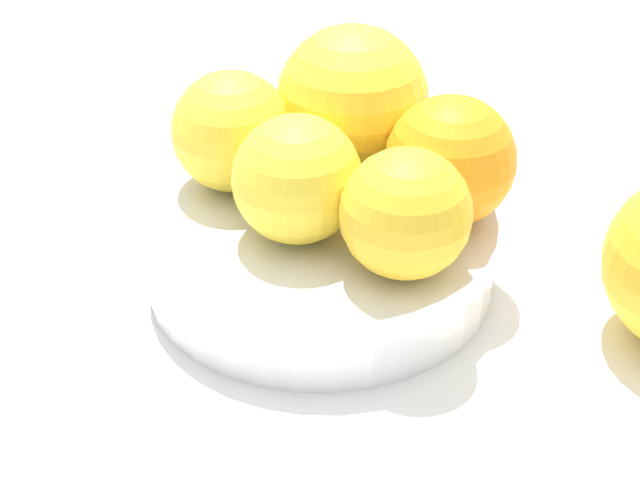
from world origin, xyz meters
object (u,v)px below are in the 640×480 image
(orange_in_bowl_2, at_px, (406,214))
(orange_in_bowl_0, at_px, (297,179))
(orange_in_bowl_1, at_px, (232,131))
(fruit_bowl, at_px, (320,248))
(side_plate, at_px, (376,84))
(orange_in_bowl_4, at_px, (352,101))
(orange_in_bowl_3, at_px, (450,161))

(orange_in_bowl_2, bearing_deg, orange_in_bowl_0, 66.87)
(orange_in_bowl_1, bearing_deg, orange_in_bowl_0, -137.53)
(fruit_bowl, height_order, side_plate, fruit_bowl)
(orange_in_bowl_4, bearing_deg, orange_in_bowl_2, -160.09)
(orange_in_bowl_4, distance_m, side_plate, 0.21)
(fruit_bowl, bearing_deg, orange_in_bowl_3, -84.52)
(side_plate, bearing_deg, orange_in_bowl_2, -173.37)
(orange_in_bowl_0, height_order, orange_in_bowl_1, same)
(orange_in_bowl_0, bearing_deg, orange_in_bowl_3, -70.18)
(orange_in_bowl_1, height_order, side_plate, orange_in_bowl_1)
(fruit_bowl, distance_m, orange_in_bowl_3, 0.08)
(orange_in_bowl_0, height_order, orange_in_bowl_2, orange_in_bowl_0)
(orange_in_bowl_0, xyz_separation_m, orange_in_bowl_1, (0.04, 0.04, 0.00))
(orange_in_bowl_4, bearing_deg, orange_in_bowl_0, 164.61)
(orange_in_bowl_4, xyz_separation_m, side_plate, (0.19, -0.00, -0.08))
(fruit_bowl, relative_size, orange_in_bowl_1, 2.84)
(orange_in_bowl_2, relative_size, side_plate, 0.38)
(orange_in_bowl_4, relative_size, side_plate, 0.51)
(orange_in_bowl_2, distance_m, side_plate, 0.29)
(orange_in_bowl_1, xyz_separation_m, orange_in_bowl_3, (-0.02, -0.11, 0.00))
(orange_in_bowl_3, distance_m, side_plate, 0.25)
(orange_in_bowl_0, relative_size, orange_in_bowl_4, 0.77)
(fruit_bowl, xyz_separation_m, orange_in_bowl_1, (0.02, 0.05, 0.05))
(orange_in_bowl_0, distance_m, orange_in_bowl_3, 0.08)
(orange_in_bowl_1, bearing_deg, orange_in_bowl_4, -66.93)
(orange_in_bowl_4, bearing_deg, side_plate, -0.09)
(fruit_bowl, relative_size, orange_in_bowl_2, 2.98)
(fruit_bowl, xyz_separation_m, orange_in_bowl_2, (-0.04, -0.04, 0.05))
(orange_in_bowl_1, relative_size, side_plate, 0.40)
(fruit_bowl, height_order, orange_in_bowl_4, orange_in_bowl_4)
(orange_in_bowl_2, bearing_deg, side_plate, 6.63)
(fruit_bowl, relative_size, orange_in_bowl_4, 2.22)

